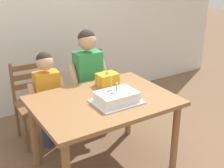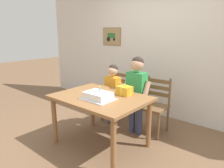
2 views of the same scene
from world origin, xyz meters
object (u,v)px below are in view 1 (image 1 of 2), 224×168
object	(u,v)px
dining_table	(103,109)
birthday_cake	(117,97)
gift_box_red_large	(107,79)
chair_right	(95,88)
child_younger	(47,91)
chair_left	(35,102)
child_older	(88,73)

from	to	relation	value
dining_table	birthday_cake	size ratio (longest dim) A/B	2.99
dining_table	gift_box_red_large	distance (m)	0.39
dining_table	chair_right	bearing A→B (deg)	66.01
dining_table	birthday_cake	bearing A→B (deg)	-59.93
gift_box_red_large	child_younger	size ratio (longest dim) A/B	0.19
chair_left	chair_right	world-z (taller)	same
chair_left	child_younger	bearing A→B (deg)	-71.07
chair_right	child_older	distance (m)	0.44
gift_box_red_large	child_older	distance (m)	0.37
child_younger	chair_right	bearing A→B (deg)	18.20
chair_left	gift_box_red_large	bearing A→B (deg)	-44.50
birthday_cake	chair_right	distance (m)	1.11
gift_box_red_large	child_younger	xyz separation A→B (m)	(-0.53, 0.37, -0.15)
chair_left	child_younger	xyz separation A→B (m)	(0.08, -0.23, 0.21)
dining_table	child_older	world-z (taller)	child_older
birthday_cake	child_younger	xyz separation A→B (m)	(-0.39, 0.77, -0.13)
gift_box_red_large	chair_right	xyz separation A→B (m)	(0.18, 0.60, -0.36)
birthday_cake	chair_right	world-z (taller)	birthday_cake
child_older	child_younger	bearing A→B (deg)	179.96
dining_table	chair_left	world-z (taller)	chair_left
chair_right	dining_table	bearing A→B (deg)	-113.99
chair_right	child_younger	size ratio (longest dim) A/B	0.83
gift_box_red_large	chair_left	bearing A→B (deg)	135.50
gift_box_red_large	chair_right	world-z (taller)	same
chair_right	child_younger	xyz separation A→B (m)	(-0.71, -0.23, 0.21)
child_older	child_younger	distance (m)	0.51
dining_table	gift_box_red_large	bearing A→B (deg)	52.79
child_younger	dining_table	bearing A→B (deg)	-64.20
birthday_cake	gift_box_red_large	bearing A→B (deg)	70.11
dining_table	chair_left	size ratio (longest dim) A/B	1.43
child_younger	birthday_cake	bearing A→B (deg)	-63.51
birthday_cake	dining_table	bearing A→B (deg)	120.07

